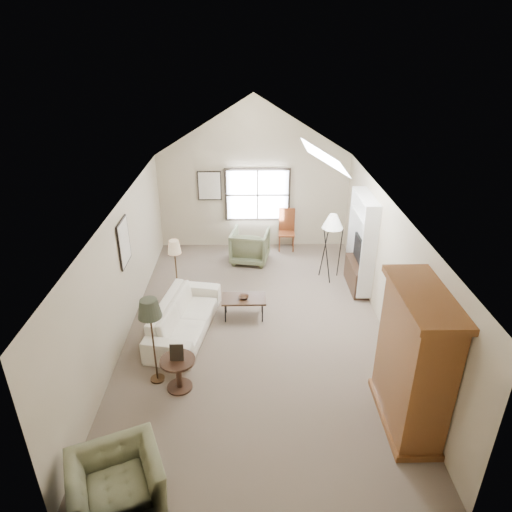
{
  "coord_description": "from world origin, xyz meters",
  "views": [
    {
      "loc": [
        -0.13,
        -7.49,
        5.25
      ],
      "look_at": [
        0.0,
        0.4,
        1.4
      ],
      "focal_mm": 32.0,
      "sensor_mm": 36.0,
      "label": 1
    }
  ],
  "objects_px": {
    "coffee_table": "(244,308)",
    "armoire": "(414,361)",
    "armchair_near": "(117,483)",
    "armchair_far": "(250,246)",
    "side_chair": "(287,230)",
    "side_table": "(179,374)",
    "sofa": "(185,316)"
  },
  "relations": [
    {
      "from": "sofa",
      "to": "armchair_far",
      "type": "height_order",
      "value": "armchair_far"
    },
    {
      "from": "sofa",
      "to": "armchair_near",
      "type": "bearing_deg",
      "value": -175.56
    },
    {
      "from": "side_table",
      "to": "sofa",
      "type": "bearing_deg",
      "value": 93.58
    },
    {
      "from": "armchair_far",
      "to": "side_chair",
      "type": "relative_size",
      "value": 0.84
    },
    {
      "from": "coffee_table",
      "to": "side_table",
      "type": "distance_m",
      "value": 2.32
    },
    {
      "from": "armoire",
      "to": "side_chair",
      "type": "distance_m",
      "value": 6.26
    },
    {
      "from": "side_chair",
      "to": "coffee_table",
      "type": "bearing_deg",
      "value": -105.17
    },
    {
      "from": "armoire",
      "to": "side_chair",
      "type": "xyz_separation_m",
      "value": [
        -1.31,
        6.1,
        -0.55
      ]
    },
    {
      "from": "armchair_far",
      "to": "side_table",
      "type": "distance_m",
      "value": 4.81
    },
    {
      "from": "sofa",
      "to": "side_chair",
      "type": "bearing_deg",
      "value": -20.8
    },
    {
      "from": "coffee_table",
      "to": "armoire",
      "type": "bearing_deg",
      "value": -49.14
    },
    {
      "from": "sofa",
      "to": "armchair_far",
      "type": "relative_size",
      "value": 2.47
    },
    {
      "from": "armoire",
      "to": "side_chair",
      "type": "height_order",
      "value": "armoire"
    },
    {
      "from": "armoire",
      "to": "side_chair",
      "type": "bearing_deg",
      "value": 102.08
    },
    {
      "from": "armoire",
      "to": "sofa",
      "type": "height_order",
      "value": "armoire"
    },
    {
      "from": "armoire",
      "to": "armchair_far",
      "type": "height_order",
      "value": "armoire"
    },
    {
      "from": "sofa",
      "to": "side_table",
      "type": "bearing_deg",
      "value": -166.15
    },
    {
      "from": "armchair_near",
      "to": "side_chair",
      "type": "bearing_deg",
      "value": 47.9
    },
    {
      "from": "sofa",
      "to": "side_table",
      "type": "xyz_separation_m",
      "value": [
        0.1,
        -1.6,
        -0.05
      ]
    },
    {
      "from": "armoire",
      "to": "coffee_table",
      "type": "relative_size",
      "value": 2.48
    },
    {
      "from": "armchair_near",
      "to": "side_table",
      "type": "xyz_separation_m",
      "value": [
        0.47,
        2.04,
        -0.06
      ]
    },
    {
      "from": "armoire",
      "to": "sofa",
      "type": "bearing_deg",
      "value": 146.78
    },
    {
      "from": "sofa",
      "to": "side_chair",
      "type": "xyz_separation_m",
      "value": [
        2.27,
        3.76,
        0.22
      ]
    },
    {
      "from": "armchair_near",
      "to": "armchair_far",
      "type": "distance_m",
      "value": 6.9
    },
    {
      "from": "sofa",
      "to": "coffee_table",
      "type": "height_order",
      "value": "sofa"
    },
    {
      "from": "coffee_table",
      "to": "side_table",
      "type": "xyz_separation_m",
      "value": [
        -1.05,
        -2.07,
        0.06
      ]
    },
    {
      "from": "side_chair",
      "to": "armoire",
      "type": "bearing_deg",
      "value": -74.29
    },
    {
      "from": "armoire",
      "to": "coffee_table",
      "type": "xyz_separation_m",
      "value": [
        -2.43,
        2.81,
        -0.87
      ]
    },
    {
      "from": "armchair_far",
      "to": "side_chair",
      "type": "xyz_separation_m",
      "value": [
        0.98,
        0.7,
        0.13
      ]
    },
    {
      "from": "coffee_table",
      "to": "side_chair",
      "type": "relative_size",
      "value": 0.8
    },
    {
      "from": "side_table",
      "to": "side_chair",
      "type": "relative_size",
      "value": 0.52
    },
    {
      "from": "coffee_table",
      "to": "side_chair",
      "type": "height_order",
      "value": "side_chair"
    }
  ]
}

